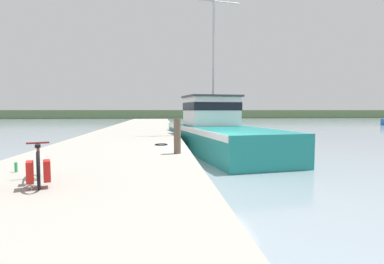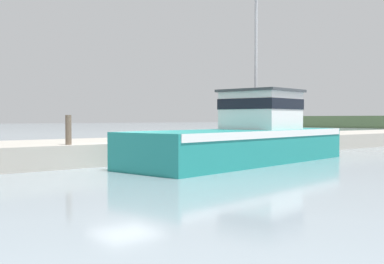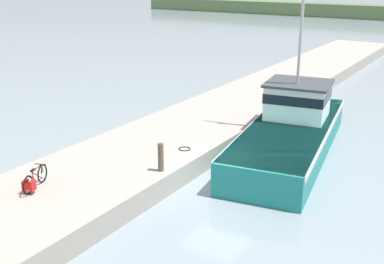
% 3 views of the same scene
% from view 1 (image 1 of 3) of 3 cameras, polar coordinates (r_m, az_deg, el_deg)
% --- Properties ---
extents(ground_plane, '(320.00, 320.00, 0.00)m').
position_cam_1_polar(ground_plane, '(11.92, 5.53, -7.29)').
color(ground_plane, '#84939E').
extents(dock_pier, '(5.64, 80.00, 0.92)m').
position_cam_1_polar(dock_pier, '(11.75, -14.67, -5.30)').
color(dock_pier, '#A39E93').
rests_on(dock_pier, ground_plane).
extents(far_shoreline, '(180.00, 5.00, 2.43)m').
position_cam_1_polar(far_shoreline, '(94.65, 14.17, 3.33)').
color(far_shoreline, '#567047').
rests_on(far_shoreline, ground_plane).
extents(fishing_boat_main, '(5.49, 14.30, 10.57)m').
position_cam_1_polar(fishing_boat_main, '(17.63, 4.57, 0.12)').
color(fishing_boat_main, teal).
rests_on(fishing_boat_main, ground_plane).
extents(bicycle_touring, '(0.80, 1.66, 0.78)m').
position_cam_1_polar(bicycle_touring, '(6.57, -27.21, -5.84)').
color(bicycle_touring, black).
rests_on(bicycle_touring, dock_pier).
extents(mooring_post, '(0.23, 0.23, 1.17)m').
position_cam_1_polar(mooring_post, '(9.97, -2.82, -0.80)').
color(mooring_post, brown).
rests_on(mooring_post, dock_pier).
extents(hose_coil, '(0.54, 0.54, 0.04)m').
position_cam_1_polar(hose_coil, '(12.54, -5.88, -2.39)').
color(hose_coil, black).
rests_on(hose_coil, dock_pier).
extents(water_bottle_by_bike, '(0.07, 0.07, 0.23)m').
position_cam_1_polar(water_bottle_by_bike, '(8.16, -30.51, -5.81)').
color(water_bottle_by_bike, green).
rests_on(water_bottle_by_bike, dock_pier).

